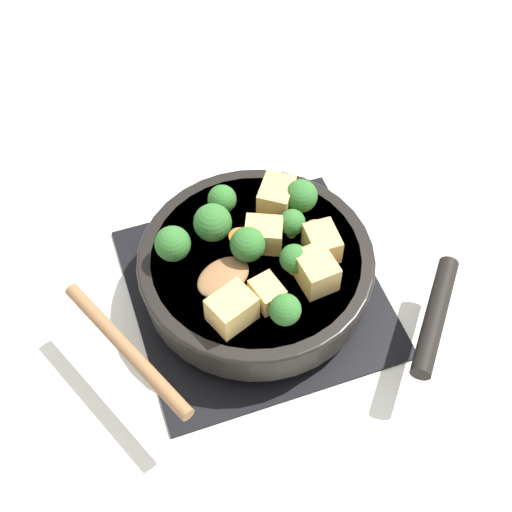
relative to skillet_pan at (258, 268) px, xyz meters
The scene contains 20 objects.
ground_plane 0.06m from the skillet_pan, 50.55° to the left, with size 2.40×2.40×0.00m, color silver.
front_burner_grate 0.04m from the skillet_pan, 50.55° to the left, with size 0.31×0.31×0.03m.
skillet_pan is the anchor object (origin of this frame).
wooden_spoon 0.13m from the skillet_pan, 112.62° to the left, with size 0.20×0.22×0.02m.
tofu_cube_center_large 0.09m from the skillet_pan, 35.54° to the right, with size 0.05×0.04×0.04m, color tan.
tofu_cube_near_handle 0.09m from the skillet_pan, 104.13° to the right, with size 0.04×0.04×0.04m, color tan.
tofu_cube_east_chunk 0.05m from the skillet_pan, 38.44° to the right, with size 0.04×0.04×0.04m, color tan.
tofu_cube_west_chunk 0.09m from the skillet_pan, 136.66° to the right, with size 0.05×0.04×0.04m, color tan.
tofu_cube_back_piece 0.07m from the skillet_pan, behind, with size 0.04×0.03×0.03m, color tan.
tofu_cube_front_piece 0.10m from the skillet_pan, 142.17° to the left, with size 0.05×0.04×0.04m, color tan.
broccoli_floret_near_spoon 0.07m from the skillet_pan, 135.87° to the right, with size 0.03×0.03×0.04m.
broccoli_floret_center_top 0.07m from the skillet_pan, 70.07° to the right, with size 0.03×0.03×0.04m.
broccoli_floret_east_rim 0.08m from the skillet_pan, 42.84° to the left, with size 0.05×0.05×0.05m.
broccoli_floret_west_rim 0.11m from the skillet_pan, 71.81° to the left, with size 0.04×0.04×0.05m.
broccoli_floret_north_edge 0.10m from the skillet_pan, 55.38° to the right, with size 0.04×0.04×0.05m.
broccoli_floret_south_cluster 0.11m from the skillet_pan, behind, with size 0.04×0.04×0.04m.
broccoli_floret_mid_floret 0.05m from the skillet_pan, 102.15° to the left, with size 0.04×0.04×0.05m.
broccoli_floret_small_inner 0.09m from the skillet_pan, 13.51° to the left, with size 0.04×0.04×0.04m.
carrot_slice_orange_thin 0.04m from the skillet_pan, 20.03° to the left, with size 0.03×0.03×0.01m, color orange.
carrot_slice_near_center 0.09m from the skillet_pan, 79.97° to the right, with size 0.03×0.03×0.01m, color orange.
Camera 1 is at (-0.48, 0.17, 0.77)m, focal length 50.00 mm.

